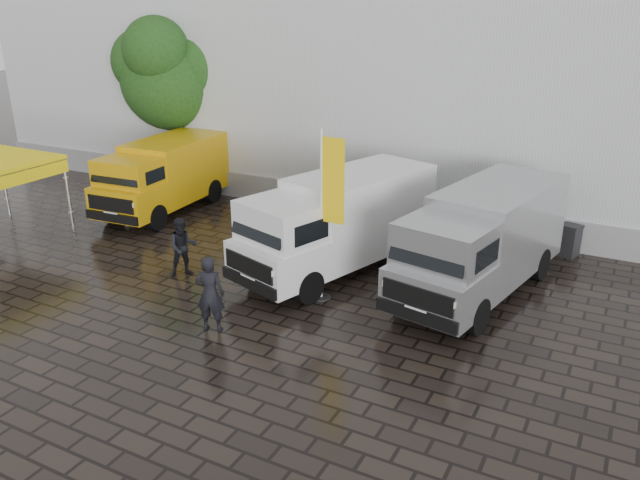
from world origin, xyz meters
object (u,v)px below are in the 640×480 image
object	(u,v)px
person_tent	(183,247)
wheelie_bin	(569,240)
van_yellow	(163,178)
flagpole	(328,210)
person_front	(210,294)
van_white	(337,225)
van_silver	(481,244)

from	to	relation	value
person_tent	wheelie_bin	bearing A→B (deg)	-12.74
van_yellow	person_tent	world-z (taller)	van_yellow
van_yellow	flagpole	bearing A→B (deg)	-27.31
van_yellow	person_tent	size ratio (longest dim) A/B	3.30
person_front	van_white	bearing A→B (deg)	-121.37
van_white	person_tent	world-z (taller)	van_white
van_yellow	person_front	distance (m)	9.60
flagpole	person_tent	size ratio (longest dim) A/B	2.63
person_tent	flagpole	bearing A→B (deg)	-41.36
person_front	van_yellow	bearing A→B (deg)	-61.09
van_yellow	van_white	bearing A→B (deg)	-17.35
flagpole	wheelie_bin	world-z (taller)	flagpole
van_white	person_front	distance (m)	4.73
van_silver	flagpole	distance (m)	4.22
wheelie_bin	person_front	size ratio (longest dim) A/B	0.53
van_silver	person_front	size ratio (longest dim) A/B	3.40
flagpole	wheelie_bin	bearing A→B (deg)	49.96
flagpole	person_front	size ratio (longest dim) A/B	2.37
van_white	person_tent	size ratio (longest dim) A/B	3.75
person_tent	van_yellow	bearing A→B (deg)	87.97
van_silver	wheelie_bin	distance (m)	4.43
van_silver	person_front	distance (m)	7.15
wheelie_bin	person_tent	distance (m)	11.67
van_silver	flagpole	world-z (taller)	flagpole
person_front	wheelie_bin	bearing A→B (deg)	-145.88
flagpole	person_tent	bearing A→B (deg)	-173.72
van_yellow	person_front	bearing A→B (deg)	-46.74
van_yellow	van_silver	xyz separation A→B (m)	(12.13, -1.55, 0.10)
van_silver	person_front	bearing A→B (deg)	-124.54
van_yellow	flagpole	size ratio (longest dim) A/B	1.25
flagpole	wheelie_bin	xyz separation A→B (m)	(5.20, 6.19, -1.98)
wheelie_bin	person_tent	bearing A→B (deg)	-127.63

